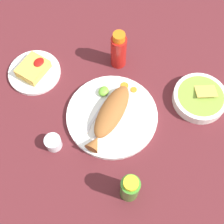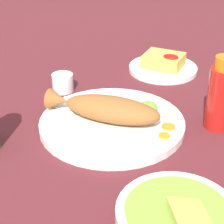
{
  "view_description": "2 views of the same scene",
  "coord_description": "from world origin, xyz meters",
  "px_view_note": "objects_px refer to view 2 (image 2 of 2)",
  "views": [
    {
      "loc": [
        -0.4,
        -0.25,
        1.0
      ],
      "look_at": [
        0.0,
        0.0,
        0.04
      ],
      "focal_mm": 50.0,
      "sensor_mm": 36.0,
      "label": 1
    },
    {
      "loc": [
        0.33,
        -0.69,
        0.47
      ],
      "look_at": [
        0.0,
        0.0,
        0.04
      ],
      "focal_mm": 65.0,
      "sensor_mm": 36.0,
      "label": 2
    }
  ],
  "objects_px": {
    "fried_fish": "(106,108)",
    "hot_sauce_bottle_red": "(221,95)",
    "main_plate": "(112,123)",
    "guacamole_bowl": "(177,218)",
    "side_plate_fries": "(164,69)",
    "salt_cup": "(63,84)",
    "fork_far": "(93,104)",
    "fork_near": "(80,112)"
  },
  "relations": [
    {
      "from": "side_plate_fries",
      "to": "hot_sauce_bottle_red",
      "type": "bearing_deg",
      "value": -49.71
    },
    {
      "from": "salt_cup",
      "to": "guacamole_bowl",
      "type": "bearing_deg",
      "value": -39.56
    },
    {
      "from": "main_plate",
      "to": "guacamole_bowl",
      "type": "distance_m",
      "value": 0.32
    },
    {
      "from": "guacamole_bowl",
      "to": "fried_fish",
      "type": "bearing_deg",
      "value": 135.46
    },
    {
      "from": "fork_near",
      "to": "hot_sauce_bottle_red",
      "type": "relative_size",
      "value": 1.13
    },
    {
      "from": "fried_fish",
      "to": "hot_sauce_bottle_red",
      "type": "relative_size",
      "value": 1.61
    },
    {
      "from": "side_plate_fries",
      "to": "salt_cup",
      "type": "bearing_deg",
      "value": -129.99
    },
    {
      "from": "fork_near",
      "to": "hot_sauce_bottle_red",
      "type": "xyz_separation_m",
      "value": [
        0.29,
        0.1,
        0.06
      ]
    },
    {
      "from": "salt_cup",
      "to": "side_plate_fries",
      "type": "distance_m",
      "value": 0.31
    },
    {
      "from": "side_plate_fries",
      "to": "fork_far",
      "type": "bearing_deg",
      "value": -103.84
    },
    {
      "from": "main_plate",
      "to": "hot_sauce_bottle_red",
      "type": "bearing_deg",
      "value": 25.96
    },
    {
      "from": "main_plate",
      "to": "fried_fish",
      "type": "xyz_separation_m",
      "value": [
        -0.01,
        -0.0,
        0.04
      ]
    },
    {
      "from": "fork_far",
      "to": "guacamole_bowl",
      "type": "relative_size",
      "value": 0.97
    },
    {
      "from": "fried_fish",
      "to": "fork_near",
      "type": "bearing_deg",
      "value": 173.41
    },
    {
      "from": "fork_near",
      "to": "guacamole_bowl",
      "type": "bearing_deg",
      "value": 146.06
    },
    {
      "from": "fork_near",
      "to": "side_plate_fries",
      "type": "xyz_separation_m",
      "value": [
        0.08,
        0.34,
        -0.01
      ]
    },
    {
      "from": "fork_near",
      "to": "hot_sauce_bottle_red",
      "type": "distance_m",
      "value": 0.31
    },
    {
      "from": "fork_far",
      "to": "hot_sauce_bottle_red",
      "type": "relative_size",
      "value": 1.13
    },
    {
      "from": "fried_fish",
      "to": "fork_far",
      "type": "distance_m",
      "value": 0.08
    },
    {
      "from": "guacamole_bowl",
      "to": "main_plate",
      "type": "bearing_deg",
      "value": 133.58
    },
    {
      "from": "salt_cup",
      "to": "side_plate_fries",
      "type": "bearing_deg",
      "value": 50.01
    },
    {
      "from": "fork_near",
      "to": "side_plate_fries",
      "type": "relative_size",
      "value": 0.95
    },
    {
      "from": "fork_near",
      "to": "main_plate",
      "type": "bearing_deg",
      "value": -176.39
    },
    {
      "from": "salt_cup",
      "to": "main_plate",
      "type": "bearing_deg",
      "value": -29.66
    },
    {
      "from": "fork_far",
      "to": "side_plate_fries",
      "type": "bearing_deg",
      "value": -105.54
    },
    {
      "from": "main_plate",
      "to": "salt_cup",
      "type": "relative_size",
      "value": 5.81
    },
    {
      "from": "fried_fish",
      "to": "side_plate_fries",
      "type": "distance_m",
      "value": 0.35
    },
    {
      "from": "main_plate",
      "to": "hot_sauce_bottle_red",
      "type": "xyz_separation_m",
      "value": [
        0.21,
        0.1,
        0.07
      ]
    },
    {
      "from": "fried_fish",
      "to": "hot_sauce_bottle_red",
      "type": "height_order",
      "value": "hot_sauce_bottle_red"
    },
    {
      "from": "hot_sauce_bottle_red",
      "to": "side_plate_fries",
      "type": "xyz_separation_m",
      "value": [
        -0.21,
        0.24,
        -0.07
      ]
    },
    {
      "from": "main_plate",
      "to": "fork_far",
      "type": "relative_size",
      "value": 1.72
    },
    {
      "from": "main_plate",
      "to": "guacamole_bowl",
      "type": "height_order",
      "value": "guacamole_bowl"
    },
    {
      "from": "fork_far",
      "to": "side_plate_fries",
      "type": "xyz_separation_m",
      "value": [
        0.07,
        0.3,
        -0.01
      ]
    },
    {
      "from": "side_plate_fries",
      "to": "guacamole_bowl",
      "type": "relative_size",
      "value": 1.02
    },
    {
      "from": "salt_cup",
      "to": "guacamole_bowl",
      "type": "height_order",
      "value": "guacamole_bowl"
    },
    {
      "from": "salt_cup",
      "to": "fork_far",
      "type": "bearing_deg",
      "value": -28.51
    },
    {
      "from": "fork_near",
      "to": "fork_far",
      "type": "height_order",
      "value": "same"
    },
    {
      "from": "salt_cup",
      "to": "side_plate_fries",
      "type": "height_order",
      "value": "salt_cup"
    },
    {
      "from": "fried_fish",
      "to": "fork_near",
      "type": "height_order",
      "value": "fried_fish"
    },
    {
      "from": "fried_fish",
      "to": "hot_sauce_bottle_red",
      "type": "xyz_separation_m",
      "value": [
        0.22,
        0.1,
        0.03
      ]
    },
    {
      "from": "fork_near",
      "to": "side_plate_fries",
      "type": "bearing_deg",
      "value": -100.33
    },
    {
      "from": "hot_sauce_bottle_red",
      "to": "salt_cup",
      "type": "distance_m",
      "value": 0.41
    }
  ]
}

